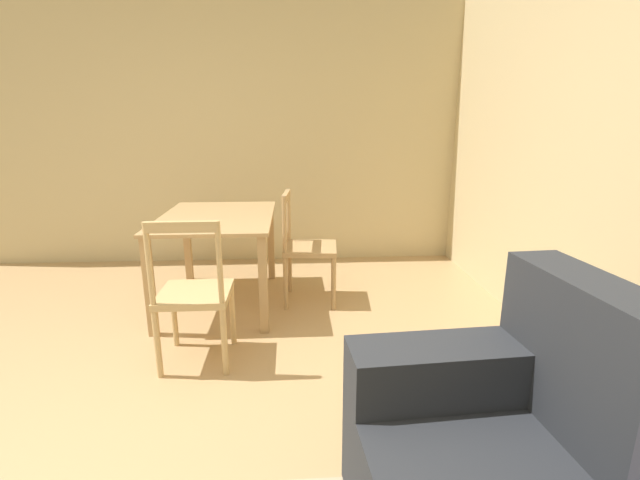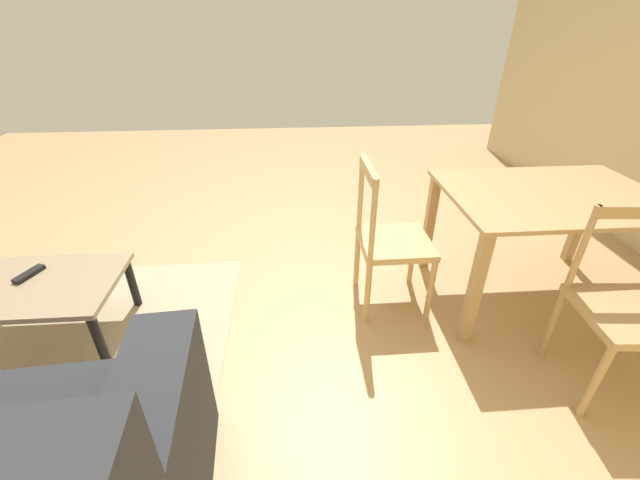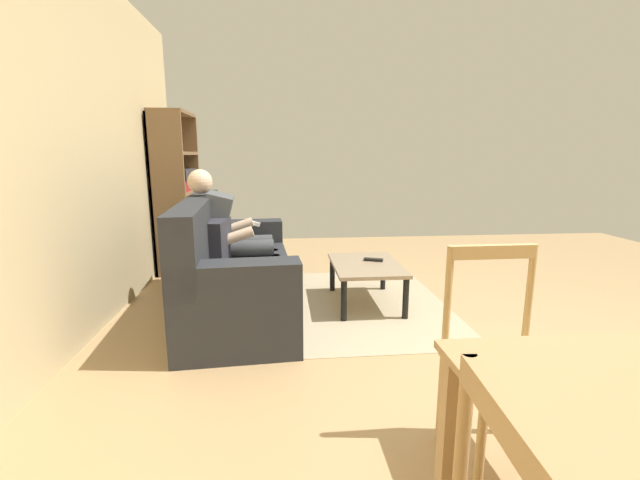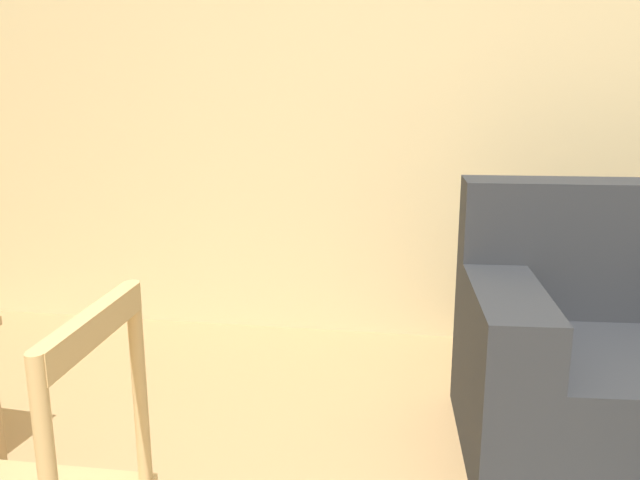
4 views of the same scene
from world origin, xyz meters
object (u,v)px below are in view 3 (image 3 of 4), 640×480
(dining_chair_facing_couch, at_px, (503,365))
(bookshelf, at_px, (178,206))
(person_lounging, at_px, (231,234))
(coffee_table, at_px, (366,269))
(couch, at_px, (231,272))
(tv_remote, at_px, (373,260))

(dining_chair_facing_couch, bearing_deg, bookshelf, 31.69)
(person_lounging, relative_size, bookshelf, 0.67)
(coffee_table, xyz_separation_m, dining_chair_facing_couch, (-1.98, -0.18, 0.13))
(couch, relative_size, bookshelf, 1.12)
(person_lounging, xyz_separation_m, coffee_table, (-0.22, -1.19, -0.29))
(tv_remote, xyz_separation_m, bookshelf, (1.36, 2.01, 0.35))
(tv_remote, bearing_deg, coffee_table, -26.64)
(coffee_table, distance_m, bookshelf, 2.44)
(couch, bearing_deg, bookshelf, 26.71)
(tv_remote, bearing_deg, couch, -61.19)
(coffee_table, bearing_deg, couch, 94.36)
(couch, distance_m, bookshelf, 1.74)
(couch, relative_size, dining_chair_facing_couch, 2.14)
(tv_remote, bearing_deg, person_lounging, -75.06)
(tv_remote, bearing_deg, bookshelf, -102.63)
(coffee_table, height_order, tv_remote, tv_remote)
(couch, xyz_separation_m, dining_chair_facing_couch, (-1.90, -1.34, 0.10))
(couch, relative_size, coffee_table, 2.37)
(bookshelf, bearing_deg, dining_chair_facing_couch, -148.31)
(couch, height_order, tv_remote, couch)
(dining_chair_facing_couch, bearing_deg, person_lounging, 31.91)
(coffee_table, relative_size, bookshelf, 0.47)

